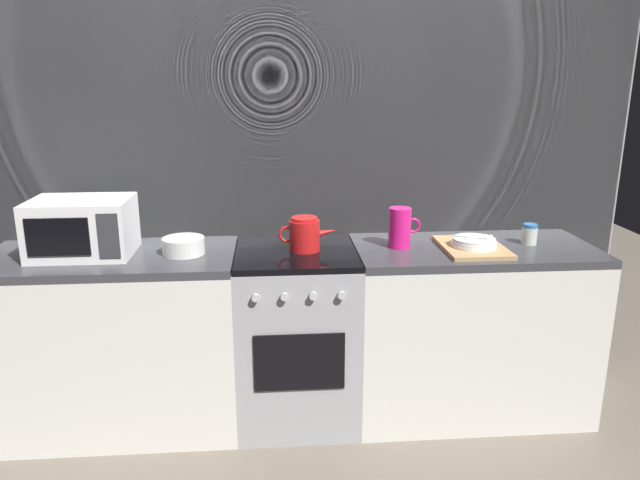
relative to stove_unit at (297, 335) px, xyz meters
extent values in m
plane|color=#6B6054|center=(0.00, 0.00, -0.45)|extent=(8.00, 8.00, 0.00)
cube|color=gray|center=(0.00, 0.33, 0.75)|extent=(3.60, 0.05, 2.40)
cube|color=#BCBCC1|center=(0.00, 0.30, 0.75)|extent=(3.58, 0.01, 2.39)
cube|color=silver|center=(-0.90, 0.00, -0.02)|extent=(1.20, 0.60, 0.86)
cube|color=#38383D|center=(-0.90, 0.00, 0.43)|extent=(1.20, 0.60, 0.04)
cube|color=#9E9EA3|center=(0.00, 0.00, -0.01)|extent=(0.60, 0.60, 0.87)
cube|color=black|center=(0.00, 0.00, 0.44)|extent=(0.59, 0.59, 0.03)
cube|color=black|center=(0.00, -0.30, 0.00)|extent=(0.42, 0.01, 0.28)
cylinder|color=#B7B7BC|center=(-0.19, -0.32, 0.33)|extent=(0.04, 0.02, 0.04)
cylinder|color=#B7B7BC|center=(-0.06, -0.32, 0.33)|extent=(0.04, 0.02, 0.04)
cylinder|color=#B7B7BC|center=(0.06, -0.32, 0.33)|extent=(0.04, 0.02, 0.04)
cylinder|color=#B7B7BC|center=(0.19, -0.32, 0.33)|extent=(0.04, 0.02, 0.04)
cube|color=silver|center=(0.90, 0.00, -0.02)|extent=(1.20, 0.60, 0.86)
cube|color=#38383D|center=(0.90, 0.00, 0.43)|extent=(1.20, 0.60, 0.04)
cube|color=white|center=(-1.01, 0.01, 0.59)|extent=(0.46, 0.34, 0.27)
cube|color=black|center=(-1.07, -0.16, 0.59)|extent=(0.28, 0.01, 0.17)
cube|color=#333338|center=(-0.85, -0.16, 0.59)|extent=(0.09, 0.01, 0.21)
cylinder|color=red|center=(0.04, 0.00, 0.53)|extent=(0.15, 0.15, 0.15)
cylinder|color=red|center=(0.04, 0.00, 0.61)|extent=(0.13, 0.13, 0.02)
cone|color=red|center=(0.15, 0.00, 0.54)|extent=(0.10, 0.04, 0.05)
torus|color=red|center=(-0.04, 0.00, 0.53)|extent=(0.08, 0.01, 0.08)
cylinder|color=silver|center=(-0.54, -0.01, 0.49)|extent=(0.20, 0.20, 0.08)
cylinder|color=#E5197A|center=(0.52, 0.02, 0.55)|extent=(0.11, 0.11, 0.20)
torus|color=#E5197A|center=(0.58, 0.02, 0.56)|extent=(0.08, 0.01, 0.08)
cube|color=tan|center=(0.87, -0.05, 0.46)|extent=(0.30, 0.40, 0.02)
cylinder|color=white|center=(0.87, -0.07, 0.48)|extent=(0.22, 0.22, 0.01)
cylinder|color=white|center=(0.87, -0.07, 0.49)|extent=(0.21, 0.21, 0.01)
cylinder|color=white|center=(0.87, -0.07, 0.51)|extent=(0.21, 0.21, 0.01)
cylinder|color=silver|center=(0.89, -0.07, 0.52)|extent=(0.16, 0.07, 0.01)
cube|color=silver|center=(0.85, -0.06, 0.52)|extent=(0.16, 0.09, 0.00)
cylinder|color=silver|center=(1.19, 0.02, 0.49)|extent=(0.08, 0.08, 0.08)
cylinder|color=#2D6BAD|center=(1.19, 0.02, 0.55)|extent=(0.07, 0.07, 0.02)
camera|label=1|loc=(-0.11, -2.79, 1.28)|focal=33.29mm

